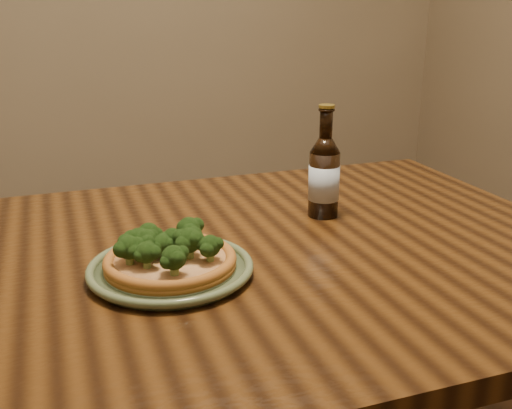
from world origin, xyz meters
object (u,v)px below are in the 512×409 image
object	(u,v)px
plate	(171,268)
pizza	(169,256)
table	(148,313)
beer_bottle	(324,176)

from	to	relation	value
plate	pizza	distance (m)	0.02
table	plate	bearing A→B (deg)	-60.99
table	beer_bottle	xyz separation A→B (m)	(0.38, 0.11, 0.18)
pizza	beer_bottle	xyz separation A→B (m)	(0.35, 0.17, 0.05)
table	plate	xyz separation A→B (m)	(0.03, -0.06, 0.10)
table	beer_bottle	world-z (taller)	beer_bottle
plate	beer_bottle	world-z (taller)	beer_bottle
pizza	beer_bottle	distance (m)	0.39
pizza	beer_bottle	bearing A→B (deg)	26.24
plate	pizza	xyz separation A→B (m)	(-0.00, 0.00, 0.02)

